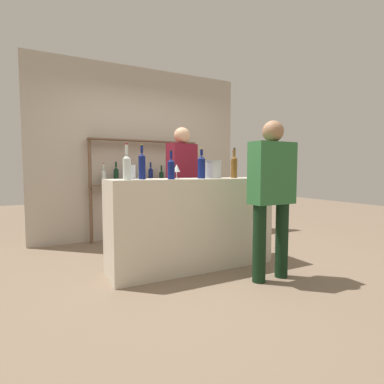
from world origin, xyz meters
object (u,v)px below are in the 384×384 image
at_px(server_behind_counter, 182,178).
at_px(counter_bottle_4, 127,166).
at_px(counter_bottle_0, 171,168).
at_px(counter_bottle_3, 234,167).
at_px(cork_jar, 130,172).
at_px(counter_bottle_2, 142,165).
at_px(ice_bucket, 214,169).
at_px(wine_glass, 177,168).
at_px(customer_right, 272,189).
at_px(counter_bottle_1, 201,166).
at_px(counter_bottle_5, 234,166).

bearing_deg(server_behind_counter, counter_bottle_4, -66.28).
distance_m(counter_bottle_0, server_behind_counter, 1.06).
height_order(counter_bottle_0, counter_bottle_3, counter_bottle_3).
bearing_deg(cork_jar, counter_bottle_2, -64.43).
relative_size(counter_bottle_3, ice_bucket, 1.68).
height_order(wine_glass, cork_jar, wine_glass).
bearing_deg(customer_right, server_behind_counter, 11.77).
relative_size(counter_bottle_0, counter_bottle_3, 0.86).
bearing_deg(counter_bottle_3, counter_bottle_4, -167.75).
height_order(counter_bottle_1, ice_bucket, counter_bottle_1).
distance_m(counter_bottle_0, ice_bucket, 0.63).
relative_size(ice_bucket, server_behind_counter, 0.12).
bearing_deg(counter_bottle_4, counter_bottle_1, 7.51).
height_order(counter_bottle_2, counter_bottle_3, counter_bottle_2).
xyz_separation_m(counter_bottle_2, ice_bucket, (0.89, 0.04, -0.04)).
distance_m(wine_glass, cork_jar, 0.51).
height_order(cork_jar, customer_right, customer_right).
distance_m(ice_bucket, customer_right, 0.79).
distance_m(ice_bucket, server_behind_counter, 0.75).
bearing_deg(ice_bucket, wine_glass, -179.04).
bearing_deg(server_behind_counter, counter_bottle_1, -26.18).
bearing_deg(counter_bottle_4, wine_glass, 13.33).
relative_size(counter_bottle_3, cork_jar, 2.34).
bearing_deg(customer_right, ice_bucket, 18.92).
distance_m(counter_bottle_3, server_behind_counter, 0.75).
xyz_separation_m(counter_bottle_3, cork_jar, (-1.37, -0.04, -0.06)).
distance_m(counter_bottle_1, counter_bottle_3, 0.62).
xyz_separation_m(wine_glass, cork_jar, (-0.49, 0.14, -0.04)).
height_order(counter_bottle_0, counter_bottle_2, counter_bottle_2).
bearing_deg(counter_bottle_4, ice_bucket, 7.89).
xyz_separation_m(counter_bottle_5, customer_right, (-0.03, -0.70, -0.23)).
bearing_deg(ice_bucket, cork_jar, 172.29).
height_order(counter_bottle_5, customer_right, customer_right).
distance_m(counter_bottle_4, cork_jar, 0.31).
xyz_separation_m(counter_bottle_4, wine_glass, (0.59, 0.14, -0.02)).
bearing_deg(counter_bottle_3, customer_right, -99.78).
bearing_deg(counter_bottle_1, counter_bottle_5, 1.51).
bearing_deg(counter_bottle_3, wine_glass, -168.48).
bearing_deg(counter_bottle_5, customer_right, -92.41).
distance_m(counter_bottle_1, wine_glass, 0.30).
height_order(ice_bucket, server_behind_counter, server_behind_counter).
height_order(counter_bottle_0, ice_bucket, counter_bottle_0).
distance_m(counter_bottle_1, counter_bottle_4, 0.90).
height_order(counter_bottle_2, cork_jar, counter_bottle_2).
bearing_deg(ice_bucket, counter_bottle_4, -172.11).
bearing_deg(counter_bottle_0, counter_bottle_2, 156.16).
height_order(wine_glass, customer_right, customer_right).
bearing_deg(server_behind_counter, wine_glass, -46.73).
bearing_deg(counter_bottle_1, cork_jar, 168.38).
distance_m(counter_bottle_1, customer_right, 0.84).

